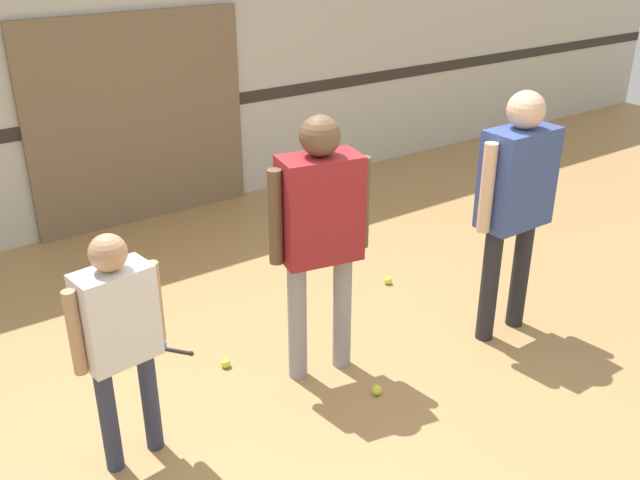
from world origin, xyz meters
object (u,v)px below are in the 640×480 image
Objects in this scene: tennis_ball_stray_left at (226,363)px; tennis_ball_by_spare_racket at (118,363)px; tennis_ball_near_instructor at (377,390)px; tennis_ball_stray_right at (388,280)px; person_student_left at (118,328)px; racket_spare_on_floor at (148,346)px; person_student_right at (516,191)px; person_instructor at (320,222)px.

tennis_ball_by_spare_racket is at bearing 145.18° from tennis_ball_stray_left.
tennis_ball_stray_right is at bearing 47.16° from tennis_ball_near_instructor.
person_student_left is 2.68m from tennis_ball_stray_right.
racket_spare_on_floor is at bearing 56.67° from person_student_left.
person_student_left is at bearing -150.22° from tennis_ball_stray_left.
person_student_right is at bearing -25.14° from tennis_ball_by_spare_racket.
person_student_right is 26.41× the size of tennis_ball_stray_left.
tennis_ball_near_instructor is (-1.20, -0.08, -1.04)m from person_student_right.
person_instructor reaches higher than racket_spare_on_floor.
tennis_ball_by_spare_racket is 2.22m from tennis_ball_stray_right.
person_student_right reaches higher than tennis_ball_near_instructor.
tennis_ball_by_spare_racket is 0.71m from tennis_ball_stray_left.
tennis_ball_near_instructor is at bearing -20.51° from person_student_left.
person_student_left is 1.24m from tennis_ball_stray_left.
person_student_left is 20.52× the size of tennis_ball_stray_left.
tennis_ball_stray_right is (1.00, 1.08, 0.00)m from tennis_ball_near_instructor.
person_instructor is 26.00× the size of tennis_ball_near_instructor.
person_student_right is at bearing -78.46° from tennis_ball_stray_right.
person_instructor is 1.27× the size of person_student_left.
tennis_ball_stray_right is (2.22, -0.14, 0.00)m from tennis_ball_by_spare_racket.
person_student_right reaches higher than person_instructor.
tennis_ball_stray_left is (-1.83, 0.73, -1.04)m from person_student_right.
tennis_ball_near_instructor is 1.00× the size of tennis_ball_stray_left.
person_student_left is at bearing -164.97° from person_instructor.
tennis_ball_stray_right reaches higher than racket_spare_on_floor.
person_student_left reaches higher than tennis_ball_by_spare_racket.
person_student_left reaches higher than tennis_ball_stray_right.
person_student_left reaches higher than tennis_ball_stray_left.
person_student_right reaches higher than tennis_ball_stray_left.
person_student_right is 1.59m from tennis_ball_near_instructor.
tennis_ball_by_spare_racket is at bearing -25.46° from person_student_right.
person_instructor is 1.33m from person_student_left.
racket_spare_on_floor is at bearing 122.12° from tennis_ball_stray_left.
tennis_ball_near_instructor is at bearing 3.30° from person_student_right.
person_student_left is at bearing -64.50° from racket_spare_on_floor.
tennis_ball_near_instructor is 1.00× the size of tennis_ball_stray_right.
tennis_ball_by_spare_racket is at bearing 68.03° from person_student_left.
racket_spare_on_floor is 7.47× the size of tennis_ball_by_spare_racket.
tennis_ball_by_spare_racket is (-2.42, 1.14, -1.04)m from person_student_right.
person_instructor is at bearing 107.65° from tennis_ball_near_instructor.
person_instructor is 1.62m from racket_spare_on_floor.
person_instructor is 1.66m from tennis_ball_stray_right.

